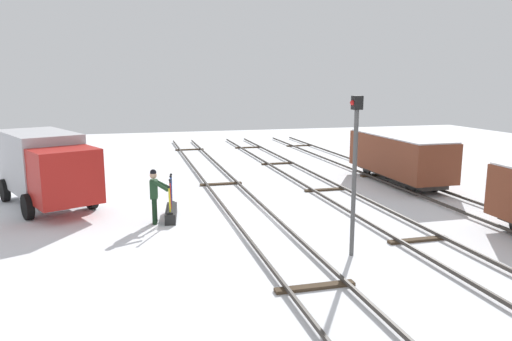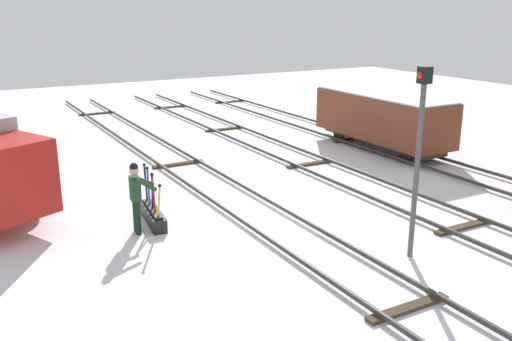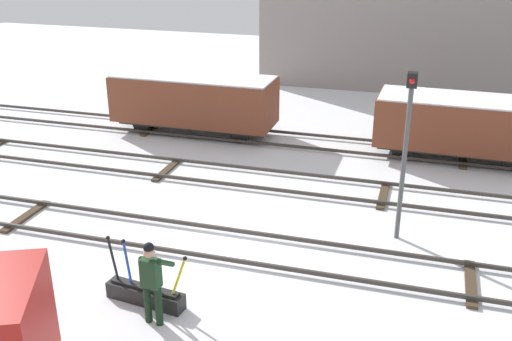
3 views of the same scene
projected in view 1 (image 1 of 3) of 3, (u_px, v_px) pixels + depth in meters
ground_plane at (252, 219)px, 16.75m from camera, size 60.00×60.00×0.00m
track_main_line at (252, 216)px, 16.72m from camera, size 44.00×1.94×0.18m
track_siding_near at (363, 208)px, 17.79m from camera, size 44.00×1.94×0.18m
track_siding_far at (454, 202)px, 18.76m from camera, size 44.00×1.94×0.18m
switch_lever_frame at (171, 211)px, 16.83m from camera, size 1.99×0.58×1.45m
rail_worker at (155, 193)px, 16.09m from camera, size 0.59×0.71×1.86m
delivery_truck at (46, 165)px, 18.22m from camera, size 6.19×4.39×2.80m
signal_post at (355, 161)px, 12.82m from camera, size 0.24×0.32×4.36m
freight_car_near_switch at (399, 156)px, 22.42m from camera, size 6.25×2.07×2.27m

